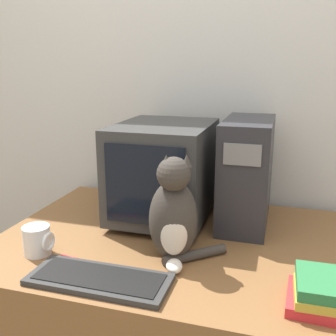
% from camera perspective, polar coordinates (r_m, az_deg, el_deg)
% --- Properties ---
extents(wall_back, '(7.00, 0.05, 2.50)m').
position_cam_1_polar(wall_back, '(1.88, 5.48, 11.36)').
color(wall_back, silver).
rests_on(wall_back, ground_plane).
extents(desk, '(1.31, 0.94, 0.73)m').
position_cam_1_polar(desk, '(1.69, 0.83, -21.44)').
color(desk, brown).
rests_on(desk, ground_plane).
extents(crt_monitor, '(0.37, 0.47, 0.40)m').
position_cam_1_polar(crt_monitor, '(1.61, -0.65, -0.41)').
color(crt_monitor, '#333333').
rests_on(crt_monitor, desk).
extents(computer_tower, '(0.19, 0.40, 0.43)m').
position_cam_1_polar(computer_tower, '(1.61, 11.31, -0.60)').
color(computer_tower, '#28282D').
rests_on(computer_tower, desk).
extents(keyboard, '(0.43, 0.17, 0.02)m').
position_cam_1_polar(keyboard, '(1.24, -9.95, -15.61)').
color(keyboard, '#2D2D2D').
rests_on(keyboard, desk).
extents(cat, '(0.27, 0.23, 0.37)m').
position_cam_1_polar(cat, '(1.29, 0.87, -6.96)').
color(cat, '#38332D').
rests_on(cat, desk).
extents(book_stack, '(0.16, 0.18, 0.09)m').
position_cam_1_polar(book_stack, '(1.18, 20.74, -16.58)').
color(book_stack, red).
rests_on(book_stack, desk).
extents(pen, '(0.14, 0.03, 0.01)m').
position_cam_1_polar(pen, '(1.38, -12.97, -12.78)').
color(pen, maroon).
rests_on(pen, desk).
extents(mug, '(0.10, 0.09, 0.10)m').
position_cam_1_polar(mug, '(1.44, -18.41, -9.92)').
color(mug, white).
rests_on(mug, desk).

